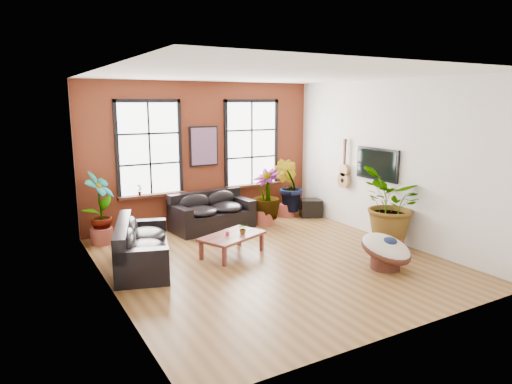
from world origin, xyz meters
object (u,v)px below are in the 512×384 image
Objects in this scene: coffee_table at (232,237)px; sofa_back at (211,212)px; papasan_chair at (386,250)px; sofa_left at (140,247)px.

sofa_back is at bearing 54.72° from coffee_table.
papasan_chair is (1.67, -4.06, -0.04)m from sofa_back.
papasan_chair is at bearing -104.03° from sofa_left.
sofa_back reaches higher than coffee_table.
papasan_chair is (2.10, -2.07, -0.01)m from coffee_table.
coffee_table is 1.22× the size of papasan_chair.
papasan_chair is at bearing -73.50° from sofa_back.
coffee_table is (-0.43, -1.98, -0.03)m from sofa_back.
sofa_back is at bearing 88.94° from papasan_chair.
sofa_back reaches higher than sofa_left.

